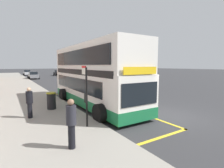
# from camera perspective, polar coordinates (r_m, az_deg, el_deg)

# --- Properties ---
(ground_plane) EXTENTS (260.00, 260.00, 0.00)m
(ground_plane) POSITION_cam_1_polar(r_m,az_deg,el_deg) (39.08, -20.41, 1.56)
(ground_plane) COLOR #333335
(pavement_near) EXTENTS (6.00, 76.00, 0.14)m
(pavement_near) POSITION_cam_1_polar(r_m,az_deg,el_deg) (38.29, -30.72, 1.09)
(pavement_near) COLOR gray
(pavement_near) RESTS_ON ground
(double_decker_bus) EXTENTS (3.25, 10.57, 4.40)m
(double_decker_bus) POSITION_cam_1_polar(r_m,az_deg,el_deg) (12.51, -6.62, 2.15)
(double_decker_bus) COLOR white
(double_decker_bus) RESTS_ON ground
(bus_bay_markings) EXTENTS (3.16, 13.12, 0.01)m
(bus_bay_markings) POSITION_cam_1_polar(r_m,az_deg,el_deg) (12.64, -5.92, -7.25)
(bus_bay_markings) COLOR yellow
(bus_bay_markings) RESTS_ON ground
(bus_stop_sign) EXTENTS (0.09, 0.51, 2.81)m
(bus_stop_sign) POSITION_cam_1_polar(r_m,az_deg,el_deg) (7.81, -8.84, -2.48)
(bus_stop_sign) COLOR black
(bus_stop_sign) RESTS_ON pavement_near
(parked_car_silver_ahead) EXTENTS (2.09, 4.20, 1.62)m
(parked_car_silver_ahead) POSITION_cam_1_polar(r_m,az_deg,el_deg) (56.82, -26.82, 3.45)
(parked_car_silver_ahead) COLOR #B2B5BA
(parked_car_silver_ahead) RESTS_ON ground
(parked_car_grey_distant) EXTENTS (2.09, 4.20, 1.62)m
(parked_car_grey_distant) POSITION_cam_1_polar(r_m,az_deg,el_deg) (40.85, -25.13, 2.67)
(parked_car_grey_distant) COLOR slate
(parked_car_grey_distant) RESTS_ON ground
(parked_car_black_across) EXTENTS (2.09, 4.20, 1.62)m
(parked_car_black_across) POSITION_cam_1_polar(r_m,az_deg,el_deg) (51.58, -17.79, 3.60)
(parked_car_black_across) COLOR black
(parked_car_black_across) RESTS_ON ground
(pedestrian_waiting_near_sign) EXTENTS (0.34, 0.34, 1.72)m
(pedestrian_waiting_near_sign) POSITION_cam_1_polar(r_m,az_deg,el_deg) (5.97, -13.64, -12.31)
(pedestrian_waiting_near_sign) COLOR black
(pedestrian_waiting_near_sign) RESTS_ON pavement_near
(pedestrian_further_back) EXTENTS (0.34, 0.34, 1.66)m
(pedestrian_further_back) POSITION_cam_1_polar(r_m,az_deg,el_deg) (10.08, -26.20, -5.33)
(pedestrian_further_back) COLOR black
(pedestrian_further_back) RESTS_ON pavement_near
(litter_bin) EXTENTS (0.58, 0.58, 1.09)m
(litter_bin) POSITION_cam_1_polar(r_m,az_deg,el_deg) (11.64, -19.87, -5.33)
(litter_bin) COLOR black
(litter_bin) RESTS_ON pavement_near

